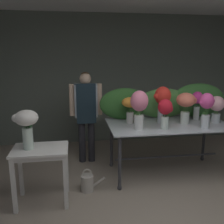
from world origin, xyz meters
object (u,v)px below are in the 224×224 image
object	(u,v)px
vase_scarlet_hydrangea	(162,101)
vase_white_roses_tall	(27,124)
vase_coral_stock	(186,103)
vase_rosy_snapdragons	(139,106)
vase_sunset_lilies	(130,106)
vase_blush_freesia	(217,107)
florist	(86,108)
vase_crimson_peonies	(165,111)
vase_fuchsia_dahlias	(206,106)
watering_can	(88,183)
vase_magenta_tulips	(197,103)
side_table_white	(41,157)
display_table_glass	(168,131)

from	to	relation	value
vase_scarlet_hydrangea	vase_white_roses_tall	xyz separation A→B (m)	(-1.96, -0.61, -0.12)
vase_coral_stock	vase_rosy_snapdragons	bearing A→B (deg)	-165.44
vase_sunset_lilies	vase_blush_freesia	size ratio (longest dim) A/B	0.97
florist	vase_rosy_snapdragons	size ratio (longest dim) A/B	2.86
vase_sunset_lilies	vase_coral_stock	xyz separation A→B (m)	(0.86, -0.13, 0.04)
florist	vase_white_roses_tall	size ratio (longest dim) A/B	3.24
vase_sunset_lilies	vase_scarlet_hydrangea	bearing A→B (deg)	-6.35
florist	vase_white_roses_tall	world-z (taller)	florist
florist	vase_coral_stock	xyz separation A→B (m)	(1.53, -0.69, 0.17)
vase_crimson_peonies	vase_scarlet_hydrangea	bearing A→B (deg)	78.04
vase_blush_freesia	vase_scarlet_hydrangea	bearing A→B (deg)	173.67
vase_fuchsia_dahlias	vase_rosy_snapdragons	bearing A→B (deg)	173.99
watering_can	vase_white_roses_tall	bearing A→B (deg)	-166.52
vase_sunset_lilies	vase_crimson_peonies	distance (m)	0.58
vase_crimson_peonies	vase_fuchsia_dahlias	world-z (taller)	vase_fuchsia_dahlias
vase_magenta_tulips	side_table_white	bearing A→B (deg)	-163.82
vase_coral_stock	vase_magenta_tulips	world-z (taller)	vase_coral_stock
vase_crimson_peonies	vase_coral_stock	distance (m)	0.50
vase_rosy_snapdragons	watering_can	bearing A→B (deg)	-169.42
vase_rosy_snapdragons	florist	bearing A→B (deg)	128.51
display_table_glass	vase_magenta_tulips	size ratio (longest dim) A/B	4.00
watering_can	vase_coral_stock	bearing A→B (deg)	12.64
side_table_white	vase_blush_freesia	distance (m)	2.78
vase_coral_stock	vase_magenta_tulips	size ratio (longest dim) A/B	1.03
vase_coral_stock	vase_white_roses_tall	distance (m)	2.38
vase_crimson_peonies	vase_blush_freesia	distance (m)	0.97
vase_crimson_peonies	vase_blush_freesia	bearing A→B (deg)	13.31
florist	vase_crimson_peonies	size ratio (longest dim) A/B	3.67
vase_scarlet_hydrangea	vase_fuchsia_dahlias	distance (m)	0.66
vase_magenta_tulips	vase_rosy_snapdragons	world-z (taller)	vase_rosy_snapdragons
display_table_glass	florist	xyz separation A→B (m)	(-1.26, 0.68, 0.27)
vase_crimson_peonies	vase_blush_freesia	world-z (taller)	vase_crimson_peonies
vase_scarlet_hydrangea	vase_blush_freesia	xyz separation A→B (m)	(0.88, -0.10, -0.10)
vase_fuchsia_dahlias	vase_coral_stock	bearing A→B (deg)	118.55
watering_can	vase_crimson_peonies	bearing A→B (deg)	5.44
vase_scarlet_hydrangea	vase_coral_stock	xyz separation A→B (m)	(0.36, -0.08, -0.04)
florist	vase_white_roses_tall	xyz separation A→B (m)	(-0.79, -1.23, 0.08)
vase_magenta_tulips	vase_crimson_peonies	bearing A→B (deg)	-148.91
side_table_white	vase_fuchsia_dahlias	world-z (taller)	vase_fuchsia_dahlias
florist	vase_coral_stock	bearing A→B (deg)	-24.36
side_table_white	vase_sunset_lilies	world-z (taller)	vase_sunset_lilies
side_table_white	florist	bearing A→B (deg)	62.04
display_table_glass	vase_crimson_peonies	size ratio (longest dim) A/B	4.31
florist	vase_sunset_lilies	world-z (taller)	florist
vase_scarlet_hydrangea	vase_blush_freesia	distance (m)	0.89
vase_crimson_peonies	vase_rosy_snapdragons	distance (m)	0.39
vase_blush_freesia	vase_magenta_tulips	bearing A→B (deg)	139.32
florist	vase_fuchsia_dahlias	distance (m)	1.99
florist	watering_can	distance (m)	1.36
vase_sunset_lilies	vase_white_roses_tall	bearing A→B (deg)	-155.48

